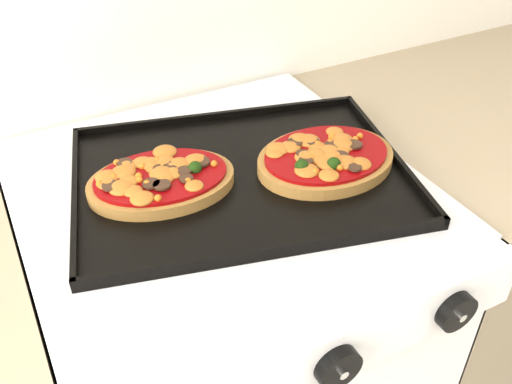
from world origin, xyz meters
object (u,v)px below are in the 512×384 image
pizza_left (161,179)px  pizza_right (326,157)px  stove (229,366)px  baking_tray (241,174)px

pizza_left → pizza_right: same height
stove → baking_tray: 0.47m
baking_tray → pizza_right: pizza_right is taller
stove → pizza_right: pizza_right is taller
stove → pizza_left: pizza_left is taller
stove → baking_tray: (0.03, -0.01, 0.47)m
baking_tray → pizza_right: size_ratio=2.25×
stove → pizza_left: 0.49m
baking_tray → pizza_right: (0.13, -0.04, 0.01)m
stove → pizza_right: (0.16, -0.04, 0.48)m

